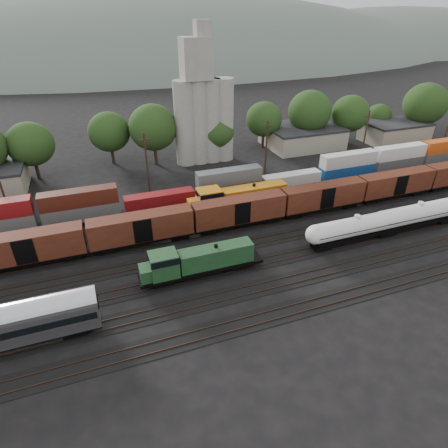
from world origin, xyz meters
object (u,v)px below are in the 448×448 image
object	(u,v)px
tank_car_a	(355,227)
orange_locomotive	(236,198)
green_locomotive	(195,262)
grain_silo	(203,112)

from	to	relation	value
tank_car_a	orange_locomotive	bearing A→B (deg)	131.18
green_locomotive	orange_locomotive	xyz separation A→B (m)	(11.67, 15.00, 0.24)
green_locomotive	grain_silo	distance (m)	44.26
tank_car_a	grain_silo	xyz separation A→B (m)	(-10.61, 41.00, 8.66)
green_locomotive	grain_silo	xyz separation A→B (m)	(14.19, 41.00, 8.76)
orange_locomotive	tank_car_a	bearing A→B (deg)	-48.82
green_locomotive	grain_silo	world-z (taller)	grain_silo
tank_car_a	grain_silo	size ratio (longest dim) A/B	0.57
tank_car_a	grain_silo	world-z (taller)	grain_silo
tank_car_a	orange_locomotive	size ratio (longest dim) A/B	0.86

